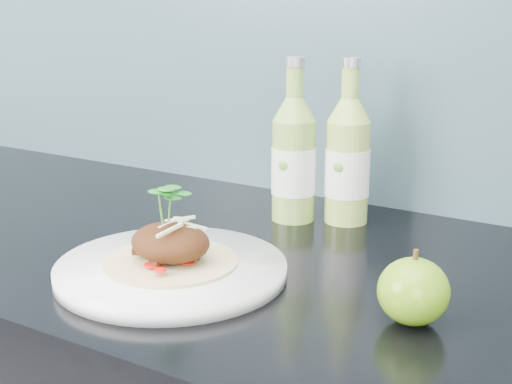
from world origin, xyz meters
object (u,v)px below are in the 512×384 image
green_apple (413,291)px  cider_bottle_right (348,161)px  dinner_plate (171,270)px  cider_bottle_left (294,160)px

green_apple → cider_bottle_right: cider_bottle_right is taller
dinner_plate → green_apple: green_apple is taller
cider_bottle_left → cider_bottle_right: same height
cider_bottle_left → cider_bottle_right: bearing=37.6°
cider_bottle_right → green_apple: bearing=-35.7°
dinner_plate → cider_bottle_right: cider_bottle_right is taller
green_apple → cider_bottle_right: bearing=126.0°
green_apple → cider_bottle_right: 0.34m
green_apple → cider_bottle_left: bearing=138.1°
green_apple → cider_bottle_left: (-0.27, 0.24, 0.06)m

